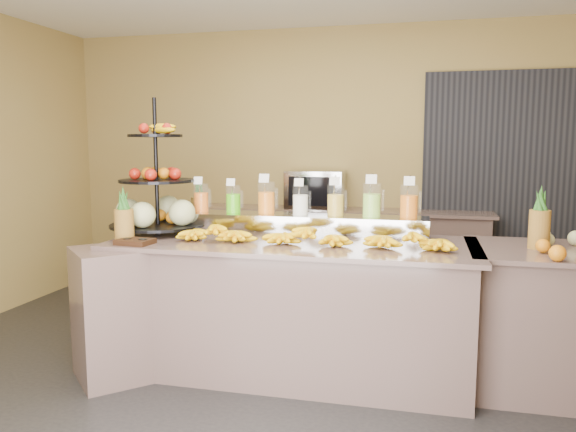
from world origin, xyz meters
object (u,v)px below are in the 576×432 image
at_px(banana_heap, 311,234).
at_px(fruit_stand, 164,199).
at_px(condiment_caddy, 135,242).
at_px(right_fruit_pile, 570,241).
at_px(oven_warmer, 316,190).
at_px(pitcher_tray, 300,225).

bearing_deg(banana_heap, fruit_stand, 169.89).
bearing_deg(condiment_caddy, right_fruit_pile, 6.60).
bearing_deg(banana_heap, oven_warmer, 100.10).
distance_m(pitcher_tray, condiment_caddy, 1.19).
distance_m(banana_heap, condiment_caddy, 1.18).
distance_m(banana_heap, fruit_stand, 1.21).
distance_m(banana_heap, oven_warmer, 2.06).
xyz_separation_m(banana_heap, oven_warmer, (-0.36, 2.02, 0.13)).
relative_size(pitcher_tray, fruit_stand, 1.84).
relative_size(condiment_caddy, right_fruit_pile, 0.49).
bearing_deg(banana_heap, right_fruit_pile, 0.86).
bearing_deg(oven_warmer, fruit_stand, -115.20).
distance_m(fruit_stand, oven_warmer, 1.99).
bearing_deg(banana_heap, pitcher_tray, 113.49).
xyz_separation_m(pitcher_tray, oven_warmer, (-0.21, 1.67, 0.12)).
height_order(pitcher_tray, condiment_caddy, pitcher_tray).
relative_size(pitcher_tray, oven_warmer, 3.16).
xyz_separation_m(pitcher_tray, fruit_stand, (-1.02, -0.14, 0.18)).
bearing_deg(pitcher_tray, fruit_stand, -172.06).
bearing_deg(pitcher_tray, banana_heap, -66.51).
bearing_deg(pitcher_tray, oven_warmer, 97.07).
relative_size(pitcher_tray, right_fruit_pile, 3.93).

